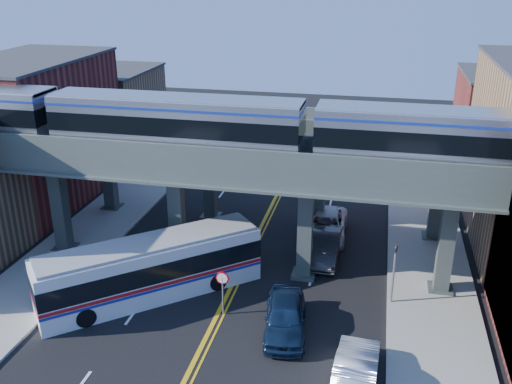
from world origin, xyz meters
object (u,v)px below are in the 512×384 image
stop_sign (223,286)px  car_parked_curb (356,373)px  car_lane_c (326,226)px  transit_train (176,122)px  traffic_signal (394,268)px  car_lane_b (325,246)px  car_lane_d (305,174)px  car_lane_a (285,317)px  transit_bus (151,269)px

stop_sign → car_parked_curb: 8.60m
stop_sign → car_lane_c: bearing=67.6°
transit_train → car_lane_c: 13.19m
traffic_signal → car_lane_b: traffic_signal is taller
stop_sign → car_lane_b: 8.93m
stop_sign → car_parked_curb: bearing=-31.0°
car_lane_b → car_lane_d: car_lane_b is taller
traffic_signal → car_lane_d: (-7.40, 17.96, -1.56)m
car_lane_c → car_lane_b: bearing=-85.9°
transit_train → car_lane_a: transit_train is taller
car_lane_a → car_lane_b: size_ratio=1.00×
car_lane_b → car_parked_curb: (2.63, -11.95, 0.02)m
car_lane_a → car_lane_b: 8.42m
car_lane_a → car_lane_b: car_lane_a is taller
stop_sign → traffic_signal: (8.90, 3.00, 0.54)m
car_lane_c → transit_bus: bearing=-133.8°
transit_bus → car_lane_d: bearing=32.3°
transit_train → stop_sign: 9.84m
car_lane_c → car_lane_d: (-2.91, 10.27, -0.10)m
car_parked_curb → car_lane_d: bearing=-74.8°
transit_bus → car_parked_curb: size_ratio=2.13×
traffic_signal → stop_sign: bearing=-161.4°
car_lane_a → car_lane_c: bearing=77.9°
car_lane_d → transit_bus: bearing=-106.9°
traffic_signal → car_lane_b: size_ratio=0.78×
transit_bus → car_lane_b: (9.21, 6.54, -0.82)m
stop_sign → transit_bus: 4.62m
car_lane_c → traffic_signal: bearing=-60.8°
stop_sign → traffic_signal: size_ratio=0.64×
car_lane_a → car_lane_c: car_lane_a is taller
transit_bus → car_lane_a: size_ratio=2.19×
transit_bus → car_lane_a: bearing=-53.5°
transit_train → traffic_signal: transit_train is taller
transit_train → stop_sign: size_ratio=17.43×
transit_train → traffic_signal: 14.81m
transit_train → car_lane_c: (8.45, 5.69, -8.37)m
transit_train → stop_sign: transit_train is taller
transit_train → car_parked_curb: transit_train is taller
transit_bus → car_parked_curb: 13.04m
stop_sign → car_lane_a: stop_sign is taller
transit_bus → car_lane_c: transit_bus is taller
traffic_signal → car_lane_d: traffic_signal is taller
stop_sign → car_parked_curb: (7.33, -4.41, -0.88)m
transit_train → car_lane_d: 18.90m
stop_sign → car_lane_a: (3.54, -0.80, -0.87)m
car_parked_curb → transit_bus: bearing=-22.3°
transit_bus → car_lane_b: bearing=-5.5°
car_lane_a → car_parked_curb: bearing=-51.4°
transit_train → car_parked_curb: 16.95m
traffic_signal → car_parked_curb: 7.71m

